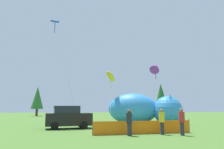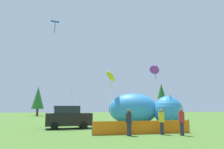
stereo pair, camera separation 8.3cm
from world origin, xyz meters
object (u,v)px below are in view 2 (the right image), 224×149
spectator_in_grey_shirt (129,122)px  spectator_in_red_shirt (162,120)px  folding_chair (171,124)px  inflatable_cat (142,110)px  kite_yellow_hero (111,77)px  parked_car (68,117)px  kite_purple_delta (156,67)px  kite_blue_box (56,24)px  spectator_in_yellow_shirt (182,121)px  spectator_in_white_shirt (129,121)px

spectator_in_grey_shirt → spectator_in_red_shirt: 2.36m
folding_chair → inflatable_cat: (-0.66, 5.90, 1.01)m
spectator_in_red_shirt → kite_yellow_hero: (-2.24, 9.32, 4.29)m
folding_chair → parked_car: bearing=24.8°
folding_chair → spectator_in_grey_shirt: spectator_in_grey_shirt is taller
folding_chair → inflatable_cat: 6.02m
parked_car → kite_purple_delta: size_ratio=0.61×
folding_chair → inflatable_cat: size_ratio=0.12×
inflatable_cat → folding_chair: bearing=-59.6°
spectator_in_grey_shirt → kite_blue_box: (-6.13, 9.15, 10.02)m
spectator_in_red_shirt → kite_yellow_hero: bearing=103.5°
kite_yellow_hero → kite_blue_box: (-6.23, -0.46, 5.69)m
spectator_in_yellow_shirt → kite_blue_box: (-9.62, 9.52, 9.96)m
spectator_in_red_shirt → kite_yellow_hero: kite_yellow_hero is taller
parked_car → kite_blue_box: kite_blue_box is taller
spectator_in_red_shirt → kite_purple_delta: size_ratio=0.26×
spectator_in_grey_shirt → spectator_in_red_shirt: (2.34, 0.28, 0.04)m
spectator_in_white_shirt → kite_purple_delta: bearing=57.7°
parked_car → folding_chair: 8.82m
parked_car → spectator_in_grey_shirt: parked_car is taller
spectator_in_grey_shirt → kite_yellow_hero: (0.10, 9.61, 4.33)m
inflatable_cat → spectator_in_white_shirt: inflatable_cat is taller
kite_yellow_hero → spectator_in_yellow_shirt: bearing=-71.2°
spectator_in_yellow_shirt → spectator_in_grey_shirt: (-3.49, 0.37, -0.06)m
spectator_in_grey_shirt → kite_purple_delta: bearing=57.9°
folding_chair → kite_purple_delta: size_ratio=0.14×
parked_car → spectator_in_white_shirt: size_ratio=2.44×
parked_car → kite_yellow_hero: size_ratio=0.71×
parked_car → kite_yellow_hero: kite_yellow_hero is taller
folding_chair → kite_blue_box: 15.93m
spectator_in_red_shirt → folding_chair: bearing=54.4°
inflatable_cat → spectator_in_grey_shirt: inflatable_cat is taller
spectator_in_yellow_shirt → kite_yellow_hero: (-3.39, 9.98, 4.27)m
spectator_in_red_shirt → inflatable_cat: bearing=82.9°
inflatable_cat → parked_car: bearing=-134.7°
spectator_in_grey_shirt → spectator_in_white_shirt: size_ratio=0.98×
spectator_in_yellow_shirt → kite_purple_delta: bearing=82.4°
spectator_in_yellow_shirt → spectator_in_white_shirt: (-3.56, 0.31, -0.04)m
parked_car → spectator_in_red_shirt: parked_car is taller
spectator_in_red_shirt → parked_car: bearing=141.6°
spectator_in_grey_shirt → kite_yellow_hero: kite_yellow_hero is taller
parked_car → spectator_in_grey_shirt: (4.29, -5.55, -0.06)m
spectator_in_grey_shirt → kite_blue_box: 14.89m
spectator_in_white_shirt → kite_yellow_hero: bearing=89.0°
spectator_in_grey_shirt → spectator_in_red_shirt: size_ratio=0.96×
inflatable_cat → spectator_in_yellow_shirt: 8.91m
spectator_in_white_shirt → kite_purple_delta: kite_purple_delta is taller
inflatable_cat → spectator_in_white_shirt: 9.27m
kite_purple_delta → spectator_in_grey_shirt: bearing=-122.1°
folding_chair → kite_blue_box: bearing=11.4°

